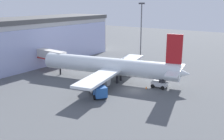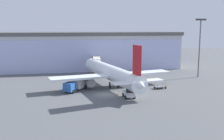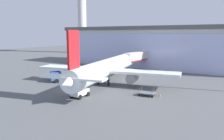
% 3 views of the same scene
% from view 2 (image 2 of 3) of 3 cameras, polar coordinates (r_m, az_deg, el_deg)
% --- Properties ---
extents(ground, '(240.00, 240.00, 0.00)m').
position_cam_2_polar(ground, '(58.98, -1.43, -5.33)').
color(ground, '#545659').
extents(terminal_building, '(64.32, 17.22, 13.19)m').
position_cam_2_polar(terminal_building, '(95.06, -4.50, 4.26)').
color(terminal_building, '#B9B9B9').
rests_on(terminal_building, ground).
extents(jet_bridge, '(3.23, 14.23, 5.51)m').
position_cam_2_polar(jet_bridge, '(85.41, -3.43, 2.05)').
color(jet_bridge, beige).
rests_on(jet_bridge, ground).
extents(apron_light_mast, '(3.20, 0.40, 17.36)m').
position_cam_2_polar(apron_light_mast, '(82.00, 18.55, 5.67)').
color(apron_light_mast, '#59595E').
rests_on(apron_light_mast, ground).
extents(airplane, '(31.30, 35.53, 11.37)m').
position_cam_2_polar(airplane, '(66.11, -0.18, -0.69)').
color(airplane, white).
rests_on(airplane, ground).
extents(catering_truck, '(5.94, 7.27, 2.65)m').
position_cam_2_polar(catering_truck, '(62.92, -7.77, -3.11)').
color(catering_truck, '#2659A5').
rests_on(catering_truck, ground).
extents(baggage_cart, '(3.03, 2.04, 1.50)m').
position_cam_2_polar(baggage_cart, '(65.37, 10.42, -3.58)').
color(baggage_cart, slate).
rests_on(baggage_cart, ground).
extents(pushback_tug, '(2.29, 3.28, 2.30)m').
position_cam_2_polar(pushback_tug, '(56.13, 3.70, -5.08)').
color(pushback_tug, silver).
rests_on(pushback_tug, ground).
extents(safety_cone_nose, '(0.36, 0.36, 0.55)m').
position_cam_2_polar(safety_cone_nose, '(57.84, 1.14, -5.34)').
color(safety_cone_nose, orange).
rests_on(safety_cone_nose, ground).
extents(safety_cone_wingtip, '(0.36, 0.36, 0.55)m').
position_cam_2_polar(safety_cone_wingtip, '(67.07, 11.74, -3.49)').
color(safety_cone_wingtip, orange).
rests_on(safety_cone_wingtip, ground).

